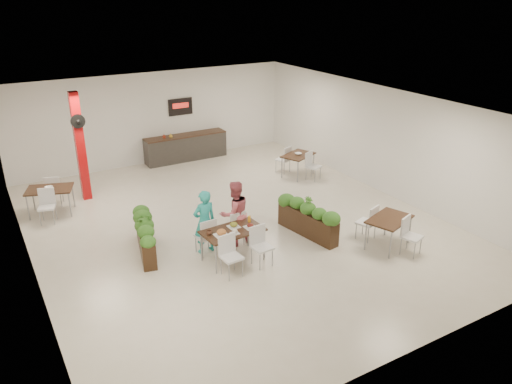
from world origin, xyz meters
TOP-DOWN VIEW (x-y plane):
  - ground at (0.00, 0.00)m, footprint 12.00×12.00m
  - room_shell at (0.00, 0.00)m, footprint 10.10×12.10m
  - red_column at (-3.00, 3.79)m, footprint 0.40×0.41m
  - service_counter at (1.00, 5.65)m, footprint 3.00×0.64m
  - main_table at (-0.92, -1.61)m, footprint 1.45×1.69m
  - diner_man at (-1.31, -0.95)m, footprint 0.59×0.41m
  - diner_woman at (-0.51, -0.95)m, footprint 0.83×0.66m
  - planter_left at (-2.55, -0.28)m, footprint 0.74×1.88m
  - planter_right at (1.29, -1.48)m, footprint 0.64×1.97m
  - side_table_a at (-4.08, 3.18)m, footprint 1.40×1.67m
  - side_table_b at (3.55, 2.19)m, footprint 1.31×1.66m
  - side_table_c at (2.62, -2.96)m, footprint 1.33×1.67m

SIDE VIEW (x-z plane):
  - ground at x=0.00m, z-range 0.00..0.00m
  - service_counter at x=1.00m, z-range -0.61..1.59m
  - planter_right at x=1.29m, z-range -0.02..1.02m
  - planter_left at x=-2.55m, z-range 0.01..1.01m
  - side_table_c at x=2.62m, z-range 0.16..1.08m
  - side_table_b at x=3.55m, z-range 0.16..1.09m
  - side_table_a at x=-4.08m, z-range 0.17..1.09m
  - main_table at x=-0.92m, z-range 0.17..1.10m
  - diner_man at x=-1.31m, z-range 0.00..1.57m
  - diner_woman at x=-0.51m, z-range 0.00..1.63m
  - red_column at x=-3.00m, z-range 0.04..3.24m
  - room_shell at x=0.00m, z-range 0.40..3.62m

